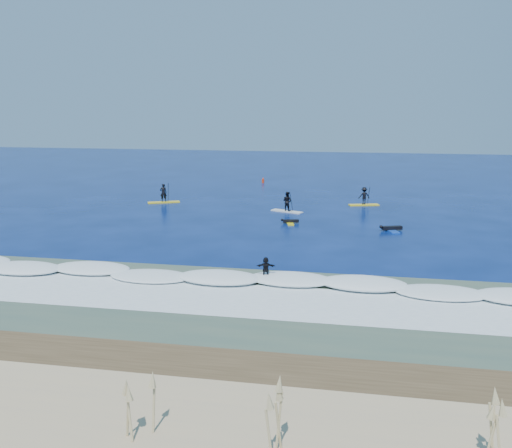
% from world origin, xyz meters
% --- Properties ---
extents(ground, '(160.00, 160.00, 0.00)m').
position_xyz_m(ground, '(0.00, 0.00, 0.00)').
color(ground, '#031446').
rests_on(ground, ground).
extents(wet_sand_strip, '(90.00, 5.00, 0.08)m').
position_xyz_m(wet_sand_strip, '(0.00, -21.50, 0.00)').
color(wet_sand_strip, '#453420').
rests_on(wet_sand_strip, ground).
extents(shallow_water, '(90.00, 13.00, 0.01)m').
position_xyz_m(shallow_water, '(0.00, -14.00, 0.01)').
color(shallow_water, '#3C5244').
rests_on(shallow_water, ground).
extents(breaking_wave, '(40.00, 6.00, 0.30)m').
position_xyz_m(breaking_wave, '(0.00, -10.00, 0.00)').
color(breaking_wave, white).
rests_on(breaking_wave, ground).
extents(whitewater, '(34.00, 5.00, 0.02)m').
position_xyz_m(whitewater, '(0.00, -13.00, 0.00)').
color(whitewater, silver).
rests_on(whitewater, ground).
extents(dune_grass, '(40.00, 4.00, 1.70)m').
position_xyz_m(dune_grass, '(0.00, -27.00, 1.85)').
color(dune_grass, tan).
rests_on(dune_grass, dune).
extents(sup_paddler_left, '(3.23, 2.09, 2.25)m').
position_xyz_m(sup_paddler_left, '(-11.02, 14.20, 0.70)').
color(sup_paddler_left, yellow).
rests_on(sup_paddler_left, ground).
extents(sup_paddler_center, '(3.16, 1.98, 2.18)m').
position_xyz_m(sup_paddler_center, '(1.96, 11.52, 0.82)').
color(sup_paddler_center, silver).
rests_on(sup_paddler_center, ground).
extents(sup_paddler_right, '(3.06, 1.56, 2.09)m').
position_xyz_m(sup_paddler_right, '(8.95, 16.41, 0.81)').
color(sup_paddler_right, yellow).
rests_on(sup_paddler_right, ground).
extents(prone_paddler_near, '(1.52, 1.99, 0.40)m').
position_xyz_m(prone_paddler_near, '(2.88, 6.40, 0.14)').
color(prone_paddler_near, yellow).
rests_on(prone_paddler_near, ground).
extents(prone_paddler_far, '(1.82, 2.41, 0.49)m').
position_xyz_m(prone_paddler_far, '(11.08, 5.06, 0.17)').
color(prone_paddler_far, '#1746B0').
rests_on(prone_paddler_far, ground).
extents(wave_surfer, '(1.77, 0.74, 1.24)m').
position_xyz_m(wave_surfer, '(3.58, -9.67, 0.72)').
color(wave_surfer, white).
rests_on(wave_surfer, breaking_wave).
extents(marker_buoy, '(0.31, 0.31, 0.75)m').
position_xyz_m(marker_buoy, '(-3.65, 30.48, 0.33)').
color(marker_buoy, red).
rests_on(marker_buoy, ground).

